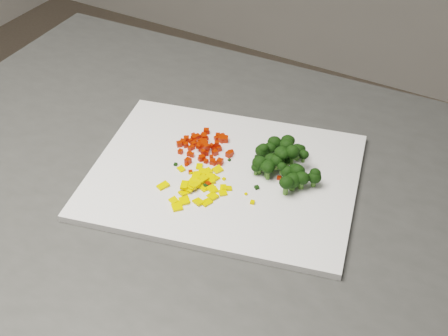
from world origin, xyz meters
The scene contains 146 objects.
cutting_board centered at (0.20, 0.13, 0.91)m, with size 0.41×0.32×0.01m, color white.
carrot_pile centered at (0.14, 0.16, 0.92)m, with size 0.09×0.09×0.03m, color red, non-canonical shape.
pepper_pile centered at (0.18, 0.07, 0.92)m, with size 0.11×0.11×0.01m, color yellow, non-canonical shape.
broccoli_pile centered at (0.28, 0.18, 0.94)m, with size 0.11×0.11×0.05m, color black, non-canonical shape.
carrot_cube_0 centered at (0.10, 0.16, 0.92)m, with size 0.01×0.01×0.01m, color red.
carrot_cube_1 centered at (0.16, 0.15, 0.91)m, with size 0.01×0.01×0.01m, color red.
carrot_cube_2 centered at (0.12, 0.18, 0.91)m, with size 0.01×0.01×0.01m, color red.
carrot_cube_3 centered at (0.12, 0.15, 0.91)m, with size 0.01×0.01×0.01m, color red.
carrot_cube_4 centered at (0.15, 0.20, 0.91)m, with size 0.01×0.01×0.01m, color red.
carrot_cube_5 centered at (0.11, 0.18, 0.91)m, with size 0.01×0.01×0.01m, color red.
carrot_cube_6 centered at (0.12, 0.20, 0.92)m, with size 0.01×0.01×0.01m, color red.
carrot_cube_7 centered at (0.10, 0.15, 0.92)m, with size 0.01×0.01×0.01m, color red.
carrot_cube_8 centered at (0.18, 0.14, 0.92)m, with size 0.01×0.01×0.01m, color red.
carrot_cube_9 centered at (0.16, 0.17, 0.92)m, with size 0.01×0.01×0.01m, color red.
carrot_cube_10 centered at (0.16, 0.17, 0.91)m, with size 0.01×0.01×0.01m, color red.
carrot_cube_11 centered at (0.12, 0.15, 0.91)m, with size 0.01×0.01×0.01m, color red.
carrot_cube_12 centered at (0.11, 0.17, 0.91)m, with size 0.01×0.01×0.01m, color red.
carrot_cube_13 centered at (0.16, 0.13, 0.91)m, with size 0.01×0.01×0.01m, color red.
carrot_cube_14 centered at (0.14, 0.16, 0.91)m, with size 0.01×0.01×0.01m, color red.
carrot_cube_15 centered at (0.13, 0.18, 0.91)m, with size 0.01×0.01×0.01m, color red.
carrot_cube_16 centered at (0.15, 0.21, 0.91)m, with size 0.01×0.01×0.01m, color red.
carrot_cube_17 centered at (0.17, 0.14, 0.91)m, with size 0.01×0.01×0.01m, color red.
carrot_cube_18 centered at (0.15, 0.19, 0.92)m, with size 0.01×0.01×0.01m, color red.
carrot_cube_19 centered at (0.13, 0.16, 0.92)m, with size 0.01×0.01×0.01m, color red.
carrot_cube_20 centered at (0.12, 0.17, 0.91)m, with size 0.01×0.01×0.01m, color red.
carrot_cube_21 centered at (0.14, 0.12, 0.92)m, with size 0.01×0.01×0.01m, color red.
carrot_cube_22 centered at (0.14, 0.20, 0.91)m, with size 0.01×0.01×0.01m, color red.
carrot_cube_23 centered at (0.12, 0.20, 0.91)m, with size 0.01×0.01×0.01m, color red.
carrot_cube_24 centered at (0.17, 0.14, 0.91)m, with size 0.01×0.01×0.01m, color red.
carrot_cube_25 centered at (0.14, 0.17, 0.92)m, with size 0.01×0.01×0.01m, color red.
carrot_cube_26 centered at (0.12, 0.19, 0.91)m, with size 0.01×0.01×0.01m, color red.
carrot_cube_27 centered at (0.13, 0.14, 0.91)m, with size 0.01×0.01×0.01m, color red.
carrot_cube_28 centered at (0.14, 0.16, 0.92)m, with size 0.01×0.01×0.01m, color red.
carrot_cube_29 centered at (0.16, 0.20, 0.92)m, with size 0.01×0.01×0.01m, color red.
carrot_cube_30 centered at (0.14, 0.16, 0.91)m, with size 0.01×0.01×0.01m, color red.
carrot_cube_31 centered at (0.16, 0.20, 0.92)m, with size 0.01×0.01×0.01m, color red.
carrot_cube_32 centered at (0.12, 0.16, 0.91)m, with size 0.01×0.01×0.01m, color red.
carrot_cube_33 centered at (0.13, 0.17, 0.92)m, with size 0.01×0.01×0.01m, color red.
carrot_cube_34 centered at (0.18, 0.17, 0.92)m, with size 0.01×0.01×0.01m, color red.
carrot_cube_35 centered at (0.13, 0.14, 0.91)m, with size 0.01×0.01×0.01m, color red.
carrot_cube_36 centered at (0.11, 0.15, 0.91)m, with size 0.01×0.01×0.01m, color red.
carrot_cube_37 centered at (0.14, 0.15, 0.92)m, with size 0.01×0.01×0.01m, color red.
carrot_cube_38 centered at (0.16, 0.17, 0.92)m, with size 0.01×0.01×0.01m, color red.
carrot_cube_39 centered at (0.14, 0.19, 0.91)m, with size 0.01×0.01×0.01m, color red.
carrot_cube_40 centered at (0.16, 0.16, 0.91)m, with size 0.01×0.01×0.01m, color red.
carrot_cube_41 centered at (0.15, 0.16, 0.91)m, with size 0.01×0.01×0.01m, color red.
carrot_cube_42 centered at (0.13, 0.19, 0.91)m, with size 0.01×0.01×0.01m, color red.
carrot_cube_43 centered at (0.15, 0.13, 0.91)m, with size 0.01×0.01×0.01m, color red.
carrot_cube_44 centered at (0.12, 0.19, 0.91)m, with size 0.01×0.01×0.01m, color red.
carrot_cube_45 centered at (0.11, 0.17, 0.92)m, with size 0.01×0.01×0.01m, color red.
carrot_cube_46 centered at (0.15, 0.14, 0.92)m, with size 0.01×0.01×0.01m, color red.
carrot_cube_47 centered at (0.18, 0.17, 0.91)m, with size 0.01×0.01×0.01m, color red.
carrot_cube_48 centered at (0.15, 0.16, 0.92)m, with size 0.01×0.01×0.01m, color red.
carrot_cube_49 centered at (0.15, 0.14, 0.92)m, with size 0.01×0.01×0.01m, color red.
carrot_cube_50 centered at (0.10, 0.17, 0.92)m, with size 0.01×0.01×0.01m, color red.
carrot_cube_51 centered at (0.13, 0.18, 0.92)m, with size 0.01×0.01×0.01m, color red.
carrot_cube_52 centered at (0.14, 0.16, 0.92)m, with size 0.01×0.01×0.01m, color red.
carrot_cube_53 centered at (0.15, 0.20, 0.91)m, with size 0.01×0.01×0.01m, color red.
carrot_cube_54 centered at (0.16, 0.18, 0.91)m, with size 0.01×0.01×0.01m, color red.
carrot_cube_55 centered at (0.14, 0.16, 0.92)m, with size 0.01×0.01×0.01m, color red.
carrot_cube_56 centered at (0.15, 0.15, 0.91)m, with size 0.01×0.01×0.01m, color red.
carrot_cube_57 centered at (0.14, 0.17, 0.92)m, with size 0.01×0.01×0.01m, color red.
carrot_cube_58 centered at (0.11, 0.13, 0.91)m, with size 0.01×0.01×0.01m, color red.
carrot_cube_59 centered at (0.14, 0.17, 0.91)m, with size 0.01×0.01×0.01m, color red.
carrot_cube_60 centered at (0.15, 0.17, 0.92)m, with size 0.01×0.01×0.01m, color red.
carrot_cube_61 centered at (0.12, 0.19, 0.91)m, with size 0.01×0.01×0.01m, color red.
carrot_cube_62 centered at (0.14, 0.16, 0.91)m, with size 0.01×0.01×0.01m, color red.
pepper_chunk_0 centered at (0.13, 0.05, 0.91)m, with size 0.02×0.01×0.00m, color yellow.
pepper_chunk_1 centered at (0.19, 0.10, 0.91)m, with size 0.02×0.02×0.00m, color yellow.
pepper_chunk_2 centered at (0.18, 0.04, 0.91)m, with size 0.01×0.01×0.00m, color yellow.
pepper_chunk_3 centered at (0.22, 0.09, 0.91)m, with size 0.02×0.01×0.00m, color yellow.
pepper_chunk_4 centered at (0.17, 0.05, 0.91)m, with size 0.01×0.01×0.00m, color yellow.
pepper_chunk_5 centered at (0.19, 0.08, 0.91)m, with size 0.02×0.02×0.00m, color yellow.
pepper_chunk_6 centered at (0.17, 0.06, 0.92)m, with size 0.01×0.01×0.00m, color yellow.
pepper_chunk_7 centered at (0.18, 0.08, 0.92)m, with size 0.01×0.01×0.00m, color yellow.
pepper_chunk_8 centered at (0.17, 0.09, 0.91)m, with size 0.02×0.01×0.00m, color yellow.
pepper_chunk_9 centered at (0.16, 0.06, 0.92)m, with size 0.02×0.01×0.00m, color yellow.
pepper_chunk_10 centered at (0.14, 0.10, 0.91)m, with size 0.01×0.01×0.00m, color yellow.
pepper_chunk_11 centered at (0.16, 0.12, 0.91)m, with size 0.01×0.01×0.00m, color yellow.
pepper_chunk_12 centered at (0.17, 0.07, 0.92)m, with size 0.01×0.02×0.00m, color yellow.
pepper_chunk_13 centered at (0.22, 0.08, 0.91)m, with size 0.01×0.01×0.00m, color yellow.
pepper_chunk_14 centered at (0.19, 0.08, 0.91)m, with size 0.01×0.01×0.00m, color yellow.
pepper_chunk_15 centered at (0.17, 0.11, 0.91)m, with size 0.02×0.01×0.00m, color yellow.
pepper_chunk_16 centered at (0.18, 0.09, 0.92)m, with size 0.01×0.01×0.00m, color yellow.
pepper_chunk_17 centered at (0.18, 0.04, 0.91)m, with size 0.02×0.01×0.00m, color yellow.
pepper_chunk_18 centered at (0.19, 0.13, 0.91)m, with size 0.01×0.01×0.00m, color yellow.
pepper_chunk_19 centered at (0.20, 0.05, 0.91)m, with size 0.02×0.01×0.00m, color yellow.
pepper_chunk_20 centered at (0.17, 0.11, 0.91)m, with size 0.02×0.01×0.00m, color yellow.
pepper_chunk_21 centered at (0.19, 0.11, 0.91)m, with size 0.01×0.01×0.00m, color yellow.
pepper_chunk_22 centered at (0.18, 0.07, 0.92)m, with size 0.01×0.02×0.00m, color yellow.
pepper_chunk_23 centered at (0.17, 0.03, 0.91)m, with size 0.01×0.01×0.00m, color yellow.
pepper_chunk_24 centered at (0.21, 0.07, 0.91)m, with size 0.02×0.01×0.00m, color yellow.
pepper_chunk_25 centered at (0.17, 0.10, 0.91)m, with size 0.01×0.01×0.00m, color yellow.
pepper_chunk_26 centered at (0.20, 0.08, 0.91)m, with size 0.01×0.01×0.00m, color yellow.
pepper_chunk_27 centered at (0.18, 0.08, 0.92)m, with size 0.02×0.01×0.00m, color yellow.
pepper_chunk_28 centered at (0.22, 0.09, 0.91)m, with size 0.01×0.01×0.00m, color yellow.
pepper_chunk_29 centered at (0.18, 0.02, 0.91)m, with size 0.02×0.02×0.00m, color yellow.
pepper_chunk_30 centered at (0.17, 0.08, 0.92)m, with size 0.01×0.01×0.00m, color yellow.
pepper_chunk_31 centered at (0.21, 0.05, 0.91)m, with size 0.02×0.01×0.00m, color yellow.
pepper_chunk_32 centered at (0.19, 0.10, 0.91)m, with size 0.02×0.01×0.00m, color yellow.
pepper_chunk_33 centered at (0.17, 0.10, 0.91)m, with size 0.02×0.01×0.00m, color yellow.
pepper_chunk_34 centered at (0.21, 0.08, 0.91)m, with size 0.01×0.01×0.00m, color yellow.
broccoli_floret_0 centered at (0.28, 0.18, 0.93)m, with size 0.03×0.03×0.03m, color black, non-canonical shape.
broccoli_floret_1 centered at (0.29, 0.16, 0.92)m, with size 0.03×0.03×0.03m, color black, non-canonical shape.
broccoli_floret_2 centered at (0.29, 0.18, 0.94)m, with size 0.03×0.03×0.03m, color black, non-canonical shape.
broccoli_floret_3 centered at (0.24, 0.20, 0.92)m, with size 0.03×0.03×0.02m, color black, non-canonical shape.
broccoli_floret_4 centered at (0.32, 0.15, 0.93)m, with size 0.03×0.03×0.03m, color black, non-canonical shape.
broccoli_floret_5 centered at (0.23, 0.19, 0.92)m, with size 0.03×0.03×0.03m, color black, non-canonical shape.
broccoli_floret_6 centered at (0.26, 0.15, 0.92)m, with size 0.02×0.02×0.03m, color black, non-canonical shape.
broccoli_floret_7 centered at (0.27, 0.17, 0.94)m, with size 0.03×0.03×0.03m, color black, non-canonical shape.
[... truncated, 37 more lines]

